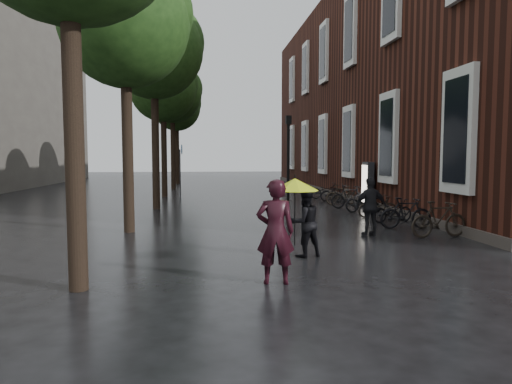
{
  "coord_description": "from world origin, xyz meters",
  "views": [
    {
      "loc": [
        -1.86,
        -6.93,
        2.28
      ],
      "look_at": [
        -0.44,
        5.41,
        1.3
      ],
      "focal_mm": 32.0,
      "sensor_mm": 36.0,
      "label": 1
    }
  ],
  "objects": [
    {
      "name": "person_black",
      "position": [
        0.4,
        3.11,
        0.78
      ],
      "size": [
        0.89,
        0.77,
        1.56
      ],
      "primitive_type": "imported",
      "rotation": [
        0.0,
        0.0,
        3.42
      ],
      "color": "black",
      "rests_on": "ground"
    },
    {
      "name": "street_trees",
      "position": [
        -3.99,
        15.91,
        6.34
      ],
      "size": [
        4.33,
        34.03,
        8.91
      ],
      "color": "black",
      "rests_on": "ground"
    },
    {
      "name": "brick_building",
      "position": [
        10.47,
        19.46,
        5.99
      ],
      "size": [
        10.2,
        33.2,
        12.0
      ],
      "color": "#38160F",
      "rests_on": "ground"
    },
    {
      "name": "lamp_post",
      "position": [
        1.23,
        9.59,
        2.27
      ],
      "size": [
        0.19,
        0.19,
        3.75
      ],
      "rotation": [
        0.0,
        0.0,
        0.13
      ],
      "color": "black",
      "rests_on": "ground"
    },
    {
      "name": "parked_bicycles",
      "position": [
        4.59,
        10.93,
        0.46
      ],
      "size": [
        2.06,
        12.41,
        1.03
      ],
      "color": "black",
      "rests_on": "ground"
    },
    {
      "name": "person_burgundy",
      "position": [
        -0.6,
        1.01,
        0.94
      ],
      "size": [
        0.72,
        0.51,
        1.88
      ],
      "primitive_type": "imported",
      "rotation": [
        0.0,
        0.0,
        3.05
      ],
      "color": "black",
      "rests_on": "ground"
    },
    {
      "name": "lime_umbrella",
      "position": [
        -0.06,
        1.98,
        1.72
      ],
      "size": [
        0.97,
        0.97,
        1.44
      ],
      "rotation": [
        0.0,
        0.0,
        0.11
      ],
      "color": "black",
      "rests_on": "ground"
    },
    {
      "name": "ground",
      "position": [
        0.0,
        0.0,
        0.0
      ],
      "size": [
        120.0,
        120.0,
        0.0
      ],
      "primitive_type": "plane",
      "color": "black"
    },
    {
      "name": "ad_lightbox",
      "position": [
        5.3,
        12.39,
        1.01
      ],
      "size": [
        0.31,
        1.34,
        2.02
      ],
      "rotation": [
        0.0,
        0.0,
        -0.17
      ],
      "color": "black",
      "rests_on": "ground"
    },
    {
      "name": "cycle_sign",
      "position": [
        -3.09,
        18.17,
        1.92
      ],
      "size": [
        0.15,
        0.53,
        2.9
      ],
      "rotation": [
        0.0,
        0.0,
        -0.03
      ],
      "color": "#262628",
      "rests_on": "ground"
    },
    {
      "name": "pedestrian_walking",
      "position": [
        2.85,
        5.49,
        0.84
      ],
      "size": [
        1.03,
        0.53,
        1.69
      ],
      "primitive_type": "imported",
      "rotation": [
        0.0,
        0.0,
        3.26
      ],
      "color": "black",
      "rests_on": "ground"
    }
  ]
}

